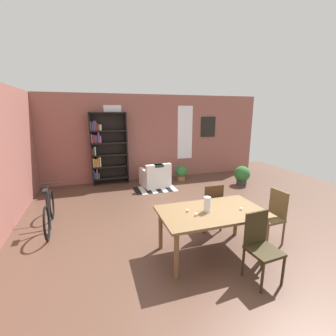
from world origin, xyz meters
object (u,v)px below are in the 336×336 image
Objects in this scene: vase_on_table at (207,204)px; dining_chair_near_right at (261,244)px; dining_table at (212,216)px; armchair_white at (155,177)px; bookshelf_tall at (106,148)px; potted_plant_corner at (242,175)px; dining_chair_head_right at (272,215)px; dining_chair_far_right at (211,205)px; potted_plant_by_shelf at (181,172)px; bicycle_second at (49,212)px.

vase_on_table is 0.25× the size of dining_chair_near_right.
dining_table is 3.81m from armchair_white.
bookshelf_tall is 4.40m from potted_plant_corner.
dining_chair_near_right is (0.37, -0.72, -0.16)m from dining_table.
dining_chair_head_right and dining_chair_far_right have the same top height.
dining_chair_head_right reaches higher than dining_table.
potted_plant_by_shelf is (0.71, 4.86, -0.24)m from dining_chair_near_right.
dining_chair_head_right is 0.59× the size of bicycle_second.
dining_chair_far_right is at bearing 57.23° from vase_on_table.
dining_chair_near_right is at bearing -57.48° from vase_on_table.
dining_table is 1.88× the size of armchair_white.
dining_chair_head_right is 3.40m from potted_plant_corner.
bicycle_second reaches higher than potted_plant_corner.
dining_chair_head_right is 3.95m from armchair_white.
dining_table is at bearing -131.91° from potted_plant_corner.
potted_plant_corner is (2.73, 3.04, -0.34)m from dining_table.
armchair_white is (-0.30, 4.50, -0.23)m from dining_chair_near_right.
dining_chair_head_right is 1.00× the size of dining_chair_near_right.
dining_chair_near_right is at bearing -90.17° from dining_chair_far_right.
dining_chair_near_right is 1.07× the size of armchair_white.
potted_plant_by_shelf is 0.83× the size of potted_plant_corner.
bookshelf_tall reaches higher than dining_table.
bookshelf_tall is 1.41× the size of bicycle_second.
dining_table is 4.10m from potted_plant_corner.
vase_on_table reaches higher than dining_chair_head_right.
dining_chair_far_right is at bearing 62.48° from dining_table.
potted_plant_corner is (1.52, 3.04, -0.18)m from dining_chair_head_right.
bicycle_second is 3.20× the size of potted_plant_by_shelf.
dining_chair_near_right is at bearing -39.90° from bicycle_second.
dining_chair_far_right reaches higher than dining_table.
potted_plant_by_shelf is (-0.12, 4.13, -0.24)m from dining_chair_head_right.
dining_table is at bearing 0.00° from vase_on_table.
dining_chair_head_right reaches higher than potted_plant_corner.
dining_chair_head_right is 4.27m from bicycle_second.
bicycle_second is at bearing -144.04° from armchair_white.
armchair_white is at bearing 106.72° from dining_chair_head_right.
armchair_white is at bearing -160.72° from potted_plant_by_shelf.
bookshelf_tall is 2.60m from potted_plant_by_shelf.
potted_plant_corner is at bearing 48.09° from dining_table.
potted_plant_by_shelf is at bearing 146.39° from potted_plant_corner.
bicycle_second is 2.64× the size of potted_plant_corner.
potted_plant_by_shelf is (1.08, 4.14, -0.40)m from dining_table.
bicycle_second is (-3.02, 2.53, -0.19)m from dining_chair_near_right.
bookshelf_tall is at bearing 152.84° from armchair_white.
bookshelf_tall is 3.12m from bicycle_second.
bookshelf_tall is 4.51× the size of potted_plant_by_shelf.
bicycle_second is at bearing 145.72° from dining_table.
vase_on_table is at bearing -105.82° from potted_plant_by_shelf.
vase_on_table is 4.19m from potted_plant_corner.
bicycle_second is (-2.65, 1.81, -0.34)m from dining_table.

